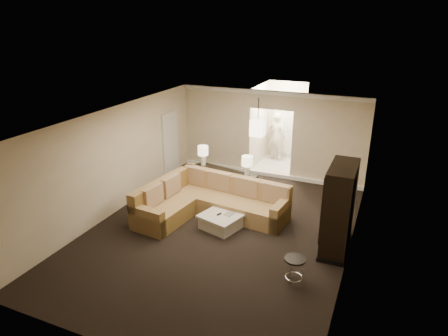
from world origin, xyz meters
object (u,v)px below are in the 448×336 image
at_px(armoire, 339,210).
at_px(drink_table, 295,265).
at_px(sectional_sofa, 207,201).
at_px(person, 277,134).
at_px(console_table, 224,180).
at_px(coffee_table, 222,221).

relative_size(armoire, drink_table, 3.79).
bearing_deg(armoire, sectional_sofa, 174.23).
relative_size(sectional_sofa, person, 1.81).
xyz_separation_m(sectional_sofa, console_table, (-0.09, 1.32, 0.07)).
xyz_separation_m(coffee_table, console_table, (-0.71, 1.80, 0.27)).
relative_size(sectional_sofa, drink_table, 6.68).
xyz_separation_m(coffee_table, armoire, (2.72, 0.14, 0.77)).
bearing_deg(drink_table, sectional_sofa, 145.97).
xyz_separation_m(sectional_sofa, coffee_table, (0.62, -0.48, -0.20)).
bearing_deg(coffee_table, armoire, 3.02).
bearing_deg(coffee_table, person, 92.17).
relative_size(sectional_sofa, coffee_table, 3.11).
height_order(armoire, person, armoire).
distance_m(console_table, drink_table, 4.30).
height_order(coffee_table, armoire, armoire).
bearing_deg(drink_table, armoire, 70.16).
relative_size(sectional_sofa, armoire, 1.76).
relative_size(console_table, person, 1.06).
bearing_deg(sectional_sofa, console_table, 100.16).
height_order(sectional_sofa, drink_table, sectional_sofa).
bearing_deg(coffee_table, drink_table, -32.88).
distance_m(coffee_table, person, 5.46).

